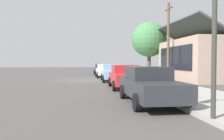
# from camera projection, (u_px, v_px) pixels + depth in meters

# --- Properties ---
(ground_plane) EXTENTS (120.00, 120.00, 0.00)m
(ground_plane) POSITION_uv_depth(u_px,v_px,m) (83.00, 80.00, 22.91)
(ground_plane) COLOR #4C4947
(sidewalk_curb) EXTENTS (60.00, 4.20, 0.16)m
(sidewalk_curb) POSITION_uv_depth(u_px,v_px,m) (138.00, 79.00, 23.66)
(sidewalk_curb) COLOR #A3A099
(sidewalk_curb) RESTS_ON ground
(car_navy) EXTENTS (4.89, 2.08, 1.59)m
(car_navy) POSITION_uv_depth(u_px,v_px,m) (101.00, 69.00, 33.10)
(car_navy) COLOR navy
(car_navy) RESTS_ON ground
(car_ivory) EXTENTS (4.51, 2.08, 1.59)m
(car_ivory) POSITION_uv_depth(u_px,v_px,m) (105.00, 70.00, 27.38)
(car_ivory) COLOR silver
(car_ivory) RESTS_ON ground
(car_skyblue) EXTENTS (4.56, 2.10, 1.59)m
(car_skyblue) POSITION_uv_depth(u_px,v_px,m) (112.00, 73.00, 21.71)
(car_skyblue) COLOR #8CB7E0
(car_skyblue) RESTS_ON ground
(car_cherry) EXTENTS (4.70, 2.21, 1.59)m
(car_cherry) POSITION_uv_depth(u_px,v_px,m) (125.00, 76.00, 15.92)
(car_cherry) COLOR red
(car_cherry) RESTS_ON ground
(car_charcoal) EXTENTS (4.91, 2.13, 1.59)m
(car_charcoal) POSITION_uv_depth(u_px,v_px,m) (149.00, 84.00, 10.13)
(car_charcoal) COLOR #2D3035
(car_charcoal) RESTS_ON ground
(storefront_building) EXTENTS (9.73, 6.49, 5.76)m
(storefront_building) POSITION_uv_depth(u_px,v_px,m) (204.00, 59.00, 23.05)
(storefront_building) COLOR tan
(storefront_building) RESTS_ON ground
(shade_tree) EXTENTS (4.33, 4.33, 6.77)m
(shade_tree) POSITION_uv_depth(u_px,v_px,m) (149.00, 40.00, 28.72)
(shade_tree) COLOR brown
(shade_tree) RESTS_ON ground
(traffic_light_main) EXTENTS (0.37, 2.79, 5.20)m
(traffic_light_main) POSITION_uv_depth(u_px,v_px,m) (179.00, 1.00, 6.48)
(traffic_light_main) COLOR #383833
(traffic_light_main) RESTS_ON ground
(utility_pole_wooden) EXTENTS (1.80, 0.24, 7.50)m
(utility_pole_wooden) POSITION_uv_depth(u_px,v_px,m) (168.00, 40.00, 22.36)
(utility_pole_wooden) COLOR brown
(utility_pole_wooden) RESTS_ON ground
(fire_hydrant_red) EXTENTS (0.22, 0.22, 0.71)m
(fire_hydrant_red) POSITION_uv_depth(u_px,v_px,m) (142.00, 80.00, 16.84)
(fire_hydrant_red) COLOR red
(fire_hydrant_red) RESTS_ON sidewalk_curb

